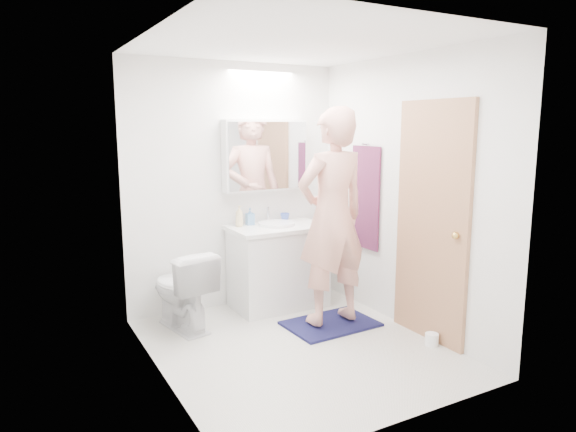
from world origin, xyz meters
TOP-DOWN VIEW (x-y plane):
  - floor at (0.00, 0.00)m, footprint 2.50×2.50m
  - ceiling at (0.00, 0.00)m, footprint 2.50×2.50m
  - wall_back at (0.00, 1.25)m, footprint 2.50×0.00m
  - wall_front at (0.00, -1.25)m, footprint 2.50×0.00m
  - wall_left at (-1.10, 0.00)m, footprint 0.00×2.50m
  - wall_right at (1.10, 0.00)m, footprint 0.00×2.50m
  - vanity_cabinet at (0.33, 0.96)m, footprint 0.90×0.55m
  - countertop at (0.33, 0.96)m, footprint 0.95×0.58m
  - sink_basin at (0.33, 0.99)m, footprint 0.36×0.36m
  - faucet at (0.33, 1.19)m, footprint 0.02×0.02m
  - medicine_cabinet at (0.30, 1.18)m, footprint 0.88×0.14m
  - mirror_panel at (0.30, 1.10)m, footprint 0.84×0.01m
  - toilet at (-0.70, 0.85)m, footprint 0.53×0.77m
  - bath_rug at (0.50, 0.27)m, footprint 0.82×0.58m
  - person at (0.50, 0.27)m, footprint 0.71×0.48m
  - door at (1.08, -0.35)m, footprint 0.04×0.80m
  - door_knob at (1.04, -0.65)m, footprint 0.06×0.06m
  - towel at (1.08, 0.55)m, footprint 0.02×0.42m
  - towel_hook at (1.07, 0.55)m, footprint 0.07×0.02m
  - soap_bottle_a at (-0.01, 1.11)m, footprint 0.11×0.11m
  - soap_bottle_b at (0.11, 1.15)m, footprint 0.08×0.08m
  - toothbrush_cup at (0.50, 1.12)m, footprint 0.11×0.11m
  - toilet_paper_roll at (0.99, -0.50)m, footprint 0.11×0.11m

SIDE VIEW (x-z plane):
  - floor at x=0.00m, z-range 0.00..0.00m
  - bath_rug at x=0.50m, z-range 0.00..0.02m
  - toilet_paper_roll at x=0.99m, z-range 0.00..0.10m
  - toilet at x=-0.70m, z-range 0.00..0.72m
  - vanity_cabinet at x=0.33m, z-range 0.00..0.78m
  - countertop at x=0.33m, z-range 0.78..0.82m
  - sink_basin at x=0.33m, z-range 0.82..0.85m
  - toothbrush_cup at x=0.50m, z-range 0.82..0.91m
  - faucet at x=0.33m, z-range 0.82..0.98m
  - soap_bottle_b at x=0.11m, z-range 0.82..0.99m
  - soap_bottle_a at x=-0.01m, z-range 0.82..1.03m
  - door_knob at x=1.04m, z-range 0.92..0.98m
  - door at x=1.08m, z-range 0.00..2.00m
  - person at x=0.50m, z-range 0.05..1.95m
  - towel at x=1.08m, z-range 0.60..1.60m
  - wall_back at x=0.00m, z-range -0.05..2.45m
  - wall_front at x=0.00m, z-range -0.05..2.45m
  - wall_left at x=-1.10m, z-range -0.05..2.45m
  - wall_right at x=1.10m, z-range -0.05..2.45m
  - medicine_cabinet at x=0.30m, z-range 1.15..1.85m
  - mirror_panel at x=0.30m, z-range 1.17..1.83m
  - towel_hook at x=1.07m, z-range 1.61..1.63m
  - ceiling at x=0.00m, z-range 2.40..2.40m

